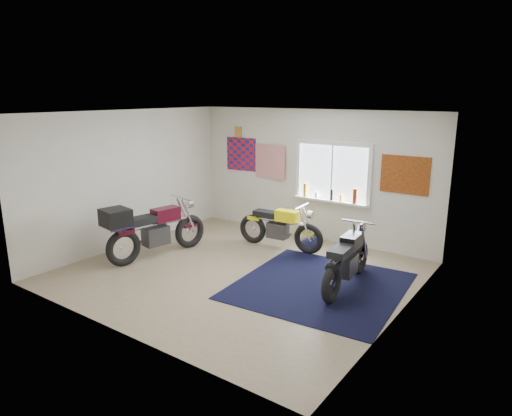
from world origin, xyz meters
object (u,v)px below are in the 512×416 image
Objects in this scene: navy_rug at (320,286)px; black_chrome_bike at (347,261)px; maroon_tourer at (150,229)px; yellow_triumph at (279,228)px.

navy_rug is 1.37× the size of black_chrome_bike.
maroon_tourer reaches higher than navy_rug.
yellow_triumph is 0.88× the size of maroon_tourer.
navy_rug is 1.39× the size of yellow_triumph.
black_chrome_bike is (1.88, -0.97, 0.01)m from yellow_triumph.
yellow_triumph reaches higher than navy_rug.
maroon_tourer is (-1.65, -1.88, 0.15)m from yellow_triumph.
maroon_tourer is at bearing -135.14° from yellow_triumph.
maroon_tourer is at bearing -167.97° from navy_rug.
black_chrome_bike is 3.65m from maroon_tourer.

